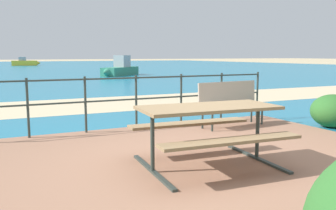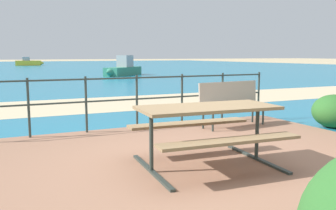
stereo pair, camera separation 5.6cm
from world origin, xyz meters
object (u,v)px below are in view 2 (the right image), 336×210
at_px(park_bench, 232,100).
at_px(boat_mid, 29,62).
at_px(boat_near, 123,69).
at_px(picnic_table, 208,120).

distance_m(park_bench, boat_mid, 48.22).
bearing_deg(boat_near, boat_mid, -126.67).
bearing_deg(park_bench, boat_mid, 84.17).
bearing_deg(park_bench, picnic_table, -137.39).
bearing_deg(park_bench, boat_near, 72.07).
height_order(park_bench, boat_mid, boat_mid).
xyz_separation_m(picnic_table, park_bench, (1.81, 2.06, -0.07)).
bearing_deg(picnic_table, park_bench, 52.53).
relative_size(picnic_table, park_bench, 1.23).
relative_size(park_bench, boat_near, 0.40).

